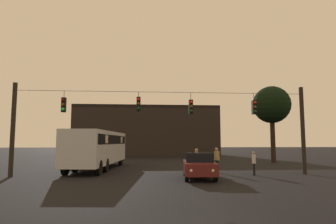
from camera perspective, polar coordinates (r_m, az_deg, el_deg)
The scene contains 9 objects.
ground_plane at distance 31.58m, azimuth -2.38°, elevation -9.84°, with size 168.00×168.00×0.00m, color black.
overhead_signal_span at distance 19.25m, azimuth -0.88°, elevation -1.97°, with size 19.54×0.44×5.99m.
city_bus at distance 24.12m, azimuth -13.50°, elevation -6.48°, with size 3.55×11.19×3.00m.
car_near_right at distance 17.88m, azimuth 6.09°, elevation -10.30°, with size 2.26×4.48×1.52m.
pedestrian_crossing_left at distance 20.14m, azimuth 16.54°, elevation -9.39°, with size 0.35×0.42×1.55m.
pedestrian_crossing_center at distance 21.25m, azimuth 9.57°, elevation -8.98°, with size 0.33×0.41×1.77m.
pedestrian_crossing_right at distance 21.37m, azimuth 5.66°, elevation -9.14°, with size 0.26×0.37×1.70m.
corner_building at distance 47.95m, azimuth -4.18°, elevation -3.84°, with size 22.26×9.36×7.76m.
tree_left_silhouette at distance 32.96m, azimuth 19.71°, elevation 1.25°, with size 3.97×3.97×8.13m.
Camera 1 is at (-1.29, -6.98, 2.19)m, focal length 30.99 mm.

